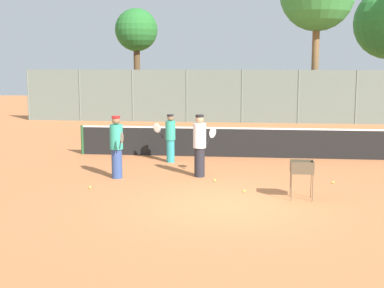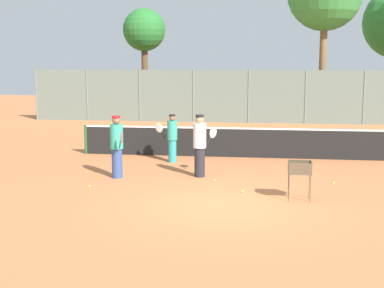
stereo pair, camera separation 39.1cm
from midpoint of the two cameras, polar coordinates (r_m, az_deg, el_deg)
ground_plane at (r=12.72m, az=2.89°, el=-6.61°), size 80.00×80.00×0.00m
tennis_net at (r=19.07m, az=4.11°, el=0.25°), size 11.37×0.10×1.07m
back_fence at (r=29.94m, az=4.96°, el=5.07°), size 24.87×0.08×2.94m
tree_3 at (r=35.27m, az=-6.28°, el=11.83°), size 2.73×2.73×6.78m
player_white_outfit at (r=15.71m, az=0.12°, el=-0.08°), size 0.68×0.78×1.84m
player_red_cap at (r=18.05m, az=-2.97°, el=0.70°), size 0.85×0.43×1.63m
player_yellow_shirt at (r=15.68m, az=-8.76°, el=-0.23°), size 0.58×0.84×1.83m
ball_cart at (r=13.37m, az=10.88°, el=-2.75°), size 0.56×0.41×0.97m
tennis_ball_0 at (r=14.04m, az=4.79°, el=-5.03°), size 0.07×0.07×0.07m
tennis_ball_1 at (r=15.45m, az=14.13°, el=-3.98°), size 0.07×0.07×0.07m
tennis_ball_2 at (r=15.25m, az=1.70°, el=-3.89°), size 0.07×0.07×0.07m
tennis_ball_3 at (r=14.72m, az=-11.57°, el=-4.53°), size 0.07×0.07×0.07m
parked_car at (r=32.79m, az=15.50°, el=3.69°), size 4.20×1.70×1.60m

